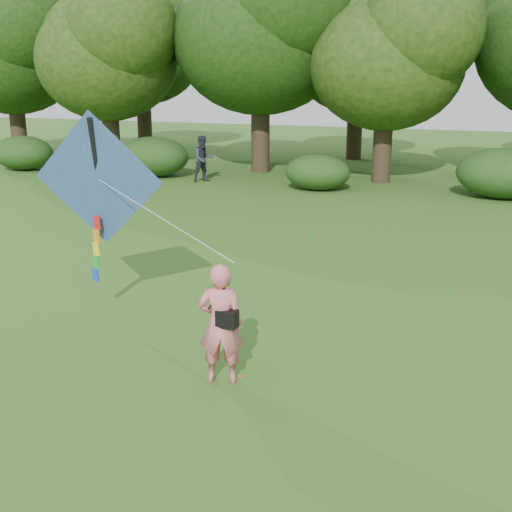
% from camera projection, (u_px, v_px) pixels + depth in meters
% --- Properties ---
extents(ground, '(100.00, 100.00, 0.00)m').
position_uv_depth(ground, '(245.00, 395.00, 9.23)').
color(ground, '#265114').
rests_on(ground, ground).
extents(man_kite_flyer, '(0.78, 0.63, 1.84)m').
position_uv_depth(man_kite_flyer, '(221.00, 324.00, 9.43)').
color(man_kite_flyer, '#E66C78').
rests_on(man_kite_flyer, ground).
extents(bystander_left, '(1.19, 1.21, 1.97)m').
position_uv_depth(bystander_left, '(203.00, 159.00, 27.70)').
color(bystander_left, '#2A2B38').
rests_on(bystander_left, ground).
extents(crossbody_bag, '(0.43, 0.20, 0.72)m').
position_uv_depth(crossbody_bag, '(227.00, 318.00, 9.33)').
color(crossbody_bag, black).
rests_on(crossbody_bag, ground).
extents(flying_kite, '(4.73, 2.14, 3.24)m').
position_uv_depth(flying_kite, '(98.00, 182.00, 11.67)').
color(flying_kite, '#2544A0').
rests_on(flying_kite, ground).
extents(tree_line, '(54.70, 15.30, 9.48)m').
position_uv_depth(tree_line, '(485.00, 48.00, 27.58)').
color(tree_line, '#3A2D1E').
rests_on(tree_line, ground).
extents(shrub_band, '(39.15, 3.22, 1.88)m').
position_uv_depth(shrub_band, '(402.00, 171.00, 25.00)').
color(shrub_band, '#264919').
rests_on(shrub_band, ground).
extents(fallen_leaves, '(11.60, 13.47, 0.01)m').
position_uv_depth(fallen_leaves, '(345.00, 316.00, 12.26)').
color(fallen_leaves, brown).
rests_on(fallen_leaves, ground).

